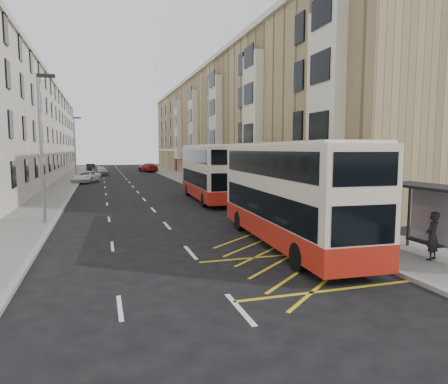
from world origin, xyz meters
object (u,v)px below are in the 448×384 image
object	(u,v)px
double_decker_front	(289,194)
white_van	(86,177)
car_silver	(100,171)
pedestrian_near	(432,236)
bus_shelter	(446,207)
pedestrian_far	(341,217)
street_lamp_far	(75,145)
car_dark	(91,168)
pedestrian_mid	(380,215)
car_red	(148,168)
double_decker_rear	(209,172)
street_lamp_near	(42,140)

from	to	relation	value
double_decker_front	white_van	world-z (taller)	double_decker_front
double_decker_front	car_silver	distance (m)	51.92
pedestrian_near	white_van	xyz separation A→B (m)	(-13.26, 41.21, -0.31)
bus_shelter	car_silver	xyz separation A→B (m)	(-11.83, 55.67, -1.38)
bus_shelter	pedestrian_far	size ratio (longest dim) A/B	2.72
street_lamp_far	car_dark	size ratio (longest dim) A/B	1.85
pedestrian_near	car_silver	distance (m)	56.63
pedestrian_far	bus_shelter	bearing A→B (deg)	111.20
double_decker_front	pedestrian_near	world-z (taller)	double_decker_front
double_decker_front	pedestrian_mid	world-z (taller)	double_decker_front
pedestrian_far	white_van	bearing A→B (deg)	-58.92
bus_shelter	street_lamp_far	distance (m)	44.94
bus_shelter	pedestrian_mid	distance (m)	5.41
car_dark	car_red	distance (m)	11.35
double_decker_rear	pedestrian_far	bearing A→B (deg)	-78.02
bus_shelter	street_lamp_far	world-z (taller)	street_lamp_far
car_red	white_van	bearing A→B (deg)	49.64
street_lamp_far	pedestrian_near	xyz separation A→B (m)	(14.41, -42.15, -3.60)
street_lamp_far	double_decker_rear	bearing A→B (deg)	-62.98
double_decker_rear	pedestrian_far	xyz separation A→B (m)	(2.49, -14.96, -1.36)
pedestrian_near	pedestrian_far	size ratio (longest dim) A/B	1.14
bus_shelter	car_red	bearing A→B (deg)	93.08
street_lamp_far	pedestrian_far	size ratio (longest dim) A/B	5.13
pedestrian_near	pedestrian_far	world-z (taller)	pedestrian_near
double_decker_rear	car_red	world-z (taller)	double_decker_rear
street_lamp_far	double_decker_front	world-z (taller)	street_lamp_far
pedestrian_far	car_silver	xyz separation A→B (m)	(-10.97, 50.49, -0.17)
pedestrian_mid	car_red	size ratio (longest dim) A/B	0.30
car_dark	double_decker_rear	bearing A→B (deg)	-83.10
pedestrian_mid	pedestrian_far	xyz separation A→B (m)	(-2.16, 0.06, -0.04)
car_silver	pedestrian_far	bearing A→B (deg)	-94.40
bus_shelter	street_lamp_near	distance (m)	19.38
pedestrian_mid	white_van	size ratio (longest dim) A/B	0.31
street_lamp_near	car_silver	distance (m)	43.55
street_lamp_far	bus_shelter	bearing A→B (deg)	-70.88
pedestrian_near	white_van	world-z (taller)	pedestrian_near
pedestrian_far	pedestrian_mid	bearing A→B (deg)	-169.76
double_decker_rear	car_silver	world-z (taller)	double_decker_rear
bus_shelter	car_red	distance (m)	63.13
street_lamp_near	car_dark	distance (m)	55.86
pedestrian_near	street_lamp_far	bearing A→B (deg)	-95.69
pedestrian_mid	car_dark	xyz separation A→B (m)	(-14.85, 62.98, -0.26)
car_dark	pedestrian_mid	bearing A→B (deg)	-81.84
street_lamp_far	car_red	bearing A→B (deg)	61.28
bus_shelter	pedestrian_far	distance (m)	5.39
bus_shelter	white_van	xyz separation A→B (m)	(-13.54, 41.45, -1.41)
car_silver	car_red	distance (m)	11.19
double_decker_front	double_decker_rear	xyz separation A→B (m)	(0.67, 15.77, 0.03)
double_decker_rear	white_van	distance (m)	23.67
pedestrian_near	pedestrian_far	bearing A→B (deg)	-107.98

